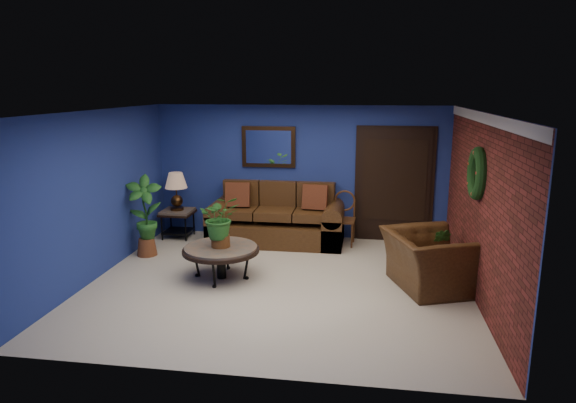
# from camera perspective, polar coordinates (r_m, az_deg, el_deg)

# --- Properties ---
(floor) EXTENTS (5.50, 5.50, 0.00)m
(floor) POSITION_cam_1_polar(r_m,az_deg,el_deg) (7.65, -1.05, -9.06)
(floor) COLOR beige
(floor) RESTS_ON ground
(wall_back) EXTENTS (5.50, 0.04, 2.50)m
(wall_back) POSITION_cam_1_polar(r_m,az_deg,el_deg) (9.71, 1.38, 3.29)
(wall_back) COLOR navy
(wall_back) RESTS_ON ground
(wall_left) EXTENTS (0.04, 5.00, 2.50)m
(wall_left) POSITION_cam_1_polar(r_m,az_deg,el_deg) (8.20, -20.41, 0.72)
(wall_left) COLOR navy
(wall_left) RESTS_ON ground
(wall_right_brick) EXTENTS (0.04, 5.00, 2.50)m
(wall_right_brick) POSITION_cam_1_polar(r_m,az_deg,el_deg) (7.35, 20.55, -0.60)
(wall_right_brick) COLOR maroon
(wall_right_brick) RESTS_ON ground
(ceiling) EXTENTS (5.50, 5.00, 0.02)m
(ceiling) POSITION_cam_1_polar(r_m,az_deg,el_deg) (7.12, -1.13, 9.97)
(ceiling) COLOR silver
(ceiling) RESTS_ON wall_back
(crown_molding) EXTENTS (0.03, 5.00, 0.14)m
(crown_molding) POSITION_cam_1_polar(r_m,az_deg,el_deg) (7.18, 21.05, 8.61)
(crown_molding) COLOR white
(crown_molding) RESTS_ON wall_right_brick
(wall_mirror) EXTENTS (1.02, 0.06, 0.77)m
(wall_mirror) POSITION_cam_1_polar(r_m,az_deg,el_deg) (9.70, -2.17, 6.08)
(wall_mirror) COLOR #412611
(wall_mirror) RESTS_ON wall_back
(closet_door) EXTENTS (1.44, 0.06, 2.18)m
(closet_door) POSITION_cam_1_polar(r_m,az_deg,el_deg) (9.66, 11.71, 1.77)
(closet_door) COLOR black
(closet_door) RESTS_ON wall_back
(wreath) EXTENTS (0.16, 0.72, 0.72)m
(wreath) POSITION_cam_1_polar(r_m,az_deg,el_deg) (7.30, 20.29, 2.94)
(wreath) COLOR black
(wreath) RESTS_ON wall_right_brick
(sofa) EXTENTS (2.46, 1.06, 1.11)m
(sofa) POSITION_cam_1_polar(r_m,az_deg,el_deg) (9.56, -1.21, -2.30)
(sofa) COLOR #4D2F16
(sofa) RESTS_ON ground
(coffee_table) EXTENTS (1.15, 1.15, 0.49)m
(coffee_table) POSITION_cam_1_polar(r_m,az_deg,el_deg) (7.78, -7.47, -5.39)
(coffee_table) COLOR #494640
(coffee_table) RESTS_ON ground
(end_table) EXTENTS (0.59, 0.59, 0.54)m
(end_table) POSITION_cam_1_polar(r_m,az_deg,el_deg) (10.01, -12.16, -1.63)
(end_table) COLOR #494640
(end_table) RESTS_ON ground
(table_lamp) EXTENTS (0.42, 0.42, 0.69)m
(table_lamp) POSITION_cam_1_polar(r_m,az_deg,el_deg) (9.88, -12.32, 1.61)
(table_lamp) COLOR #412611
(table_lamp) RESTS_ON end_table
(side_chair) EXTENTS (0.44, 0.44, 0.98)m
(side_chair) POSITION_cam_1_polar(r_m,az_deg,el_deg) (9.42, 6.22, -1.42)
(side_chair) COLOR #532A17
(side_chair) RESTS_ON ground
(armchair) EXTENTS (1.44, 1.53, 0.81)m
(armchair) POSITION_cam_1_polar(r_m,az_deg,el_deg) (7.63, 15.38, -6.37)
(armchair) COLOR #4D2F16
(armchair) RESTS_ON ground
(coffee_plant) EXTENTS (0.73, 0.69, 0.78)m
(coffee_plant) POSITION_cam_1_polar(r_m,az_deg,el_deg) (7.64, -7.58, -1.90)
(coffee_plant) COLOR brown
(coffee_plant) RESTS_ON coffee_table
(floor_plant) EXTENTS (0.38, 0.34, 0.75)m
(floor_plant) POSITION_cam_1_polar(r_m,az_deg,el_deg) (8.16, 16.35, -5.36)
(floor_plant) COLOR brown
(floor_plant) RESTS_ON ground
(tall_plant) EXTENTS (0.69, 0.55, 1.38)m
(tall_plant) POSITION_cam_1_polar(r_m,az_deg,el_deg) (8.99, -15.63, -1.25)
(tall_plant) COLOR brown
(tall_plant) RESTS_ON ground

